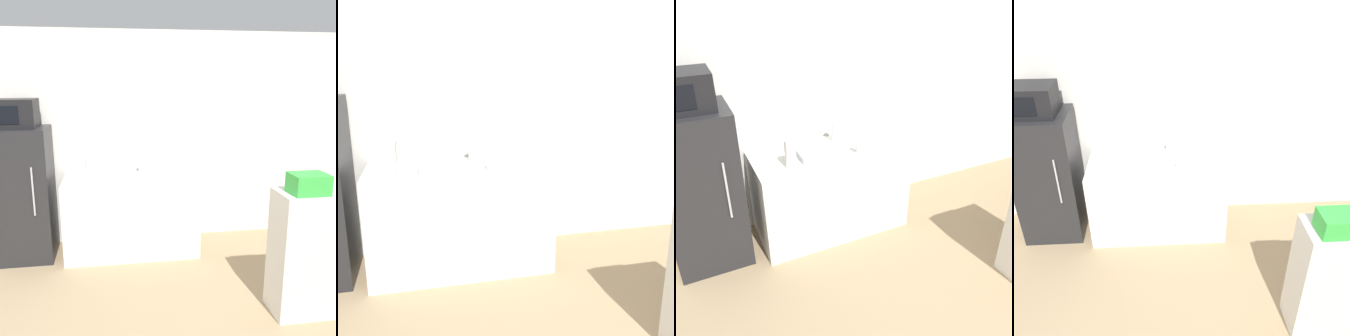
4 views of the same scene
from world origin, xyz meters
The scene contains 6 objects.
wall_back centered at (0.00, 2.65, 1.30)m, with size 8.00×0.06×2.60m, color white.
counter centered at (0.00, 2.24, 0.46)m, with size 1.54×0.70×0.92m, color silver.
sink_basin centered at (-0.15, 2.18, 0.95)m, with size 0.36×0.26×0.06m, color #9EA3A8.
bottle_tall centered at (0.15, 2.42, 1.03)m, with size 0.08×0.08×0.23m, color silver.
bottle_short centered at (0.24, 2.06, 1.00)m, with size 0.06×0.06×0.16m, color silver.
paper_towel_roll centered at (-0.45, 2.07, 1.05)m, with size 0.10×0.10×0.27m, color white.
Camera 2 is at (-0.30, -0.85, 1.70)m, focal length 40.00 mm.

